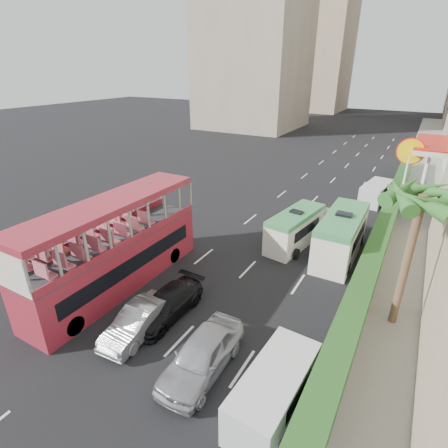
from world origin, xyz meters
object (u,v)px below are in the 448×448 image
Objects in this scene: panel_van_near at (274,391)px; palm_tree at (406,263)px; double_decker_bus at (115,245)px; minibus_far at (341,236)px; panel_van_far at (376,193)px; minibus_near at (295,229)px; van_asset at (312,226)px; car_silver_lane_b at (203,369)px; car_silver_lane_a at (140,333)px; car_black at (167,315)px.

panel_van_near is 8.18m from palm_tree.
panel_van_near is at bearing -16.28° from double_decker_bus.
minibus_far reaches higher than panel_van_near.
panel_van_far is at bearing 93.44° from panel_van_near.
minibus_near is 1.22× the size of panel_van_far.
minibus_near is (-0.23, -3.61, 1.19)m from van_asset.
car_silver_lane_b is at bearing -88.90° from panel_van_far.
car_silver_lane_a is 13.63m from minibus_far.
minibus_far reaches higher than car_black.
double_decker_bus is 2.33× the size of van_asset.
double_decker_bus is at bearing 142.15° from car_silver_lane_a.
car_silver_lane_b is (7.40, -2.85, -2.53)m from double_decker_bus.
panel_van_far is at bearing 61.94° from van_asset.
car_black is 22.98m from panel_van_far.
palm_tree is (6.40, 6.85, 3.38)m from car_silver_lane_b.
minibus_far is 12.61m from panel_van_near.
car_silver_lane_a is at bearing -147.33° from palm_tree.
car_silver_lane_a is 12.50m from palm_tree.
car_silver_lane_a is 7.00m from panel_van_near.
minibus_near is at bearing 54.02° from double_decker_bus.
car_silver_lane_b is at bearing -9.01° from car_silver_lane_a.
palm_tree is (6.64, -9.14, 3.38)m from van_asset.
palm_tree reaches higher than minibus_far.
car_silver_lane_a is 0.93× the size of panel_van_far.
car_silver_lane_b is 1.06× the size of panel_van_near.
double_decker_bus reaches higher than car_black.
car_black is at bearing -108.02° from van_asset.
double_decker_bus is 11.15m from panel_van_near.
minibus_near is at bearing 141.15° from palm_tree.
minibus_near is (3.26, 12.04, 1.19)m from car_silver_lane_a.
car_silver_lane_b is 1.04× the size of car_black.
double_decker_bus is 14.39m from palm_tree.
car_silver_lane_b is at bearing -133.05° from palm_tree.
car_silver_lane_a is at bearing 172.96° from car_silver_lane_b.
minibus_far reaches higher than minibus_near.
car_black is 12.02m from minibus_far.
van_asset reaches higher than car_black.
car_black is at bearing -98.00° from panel_van_far.
minibus_far is at bearing 58.63° from car_silver_lane_a.
car_silver_lane_a is 12.53m from minibus_near.
car_silver_lane_b is at bearing -94.42° from van_asset.
minibus_far is at bearing 7.86° from minibus_near.
palm_tree is (3.27, -17.18, 2.50)m from panel_van_far.
car_silver_lane_a reaches higher than van_asset.
minibus_far reaches higher than van_asset.
panel_van_far reaches higher than van_asset.
double_decker_bus is 11.86m from minibus_near.
minibus_near reaches higher than car_silver_lane_b.
minibus_far is 1.00× the size of palm_tree.
car_silver_lane_b is at bearing -102.02° from minibus_far.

